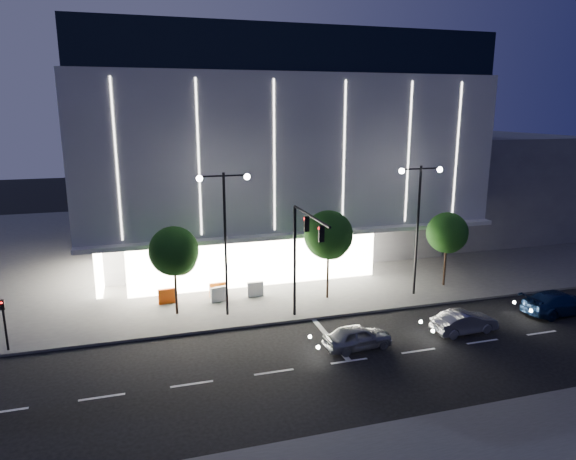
{
  "coord_description": "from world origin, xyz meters",
  "views": [
    {
      "loc": [
        -7.8,
        -23.68,
        12.63
      ],
      "look_at": [
        1.27,
        7.16,
        5.0
      ],
      "focal_mm": 32.0,
      "sensor_mm": 36.0,
      "label": 1
    }
  ],
  "objects_px": {
    "traffic_mast": "(302,245)",
    "street_lamp_east": "(419,211)",
    "barrier_d": "(218,294)",
    "barrier_c": "(218,290)",
    "car_lead": "(358,337)",
    "barrier_b": "(255,289)",
    "tree_right": "(447,235)",
    "car_second": "(464,322)",
    "street_lamp_west": "(225,223)",
    "barrier_a": "(167,296)",
    "ped_signal_far": "(4,319)",
    "car_third": "(559,303)",
    "tree_left": "(174,254)",
    "tree_mid": "(329,238)"
  },
  "relations": [
    {
      "from": "traffic_mast",
      "to": "street_lamp_east",
      "type": "relative_size",
      "value": 0.79
    },
    {
      "from": "street_lamp_west",
      "to": "barrier_c",
      "type": "distance_m",
      "value": 6.19
    },
    {
      "from": "street_lamp_east",
      "to": "ped_signal_far",
      "type": "distance_m",
      "value": 25.37
    },
    {
      "from": "car_third",
      "to": "barrier_a",
      "type": "relative_size",
      "value": 4.52
    },
    {
      "from": "ped_signal_far",
      "to": "tree_left",
      "type": "height_order",
      "value": "tree_left"
    },
    {
      "from": "tree_mid",
      "to": "barrier_b",
      "type": "xyz_separation_m",
      "value": [
        -4.65,
        1.61,
        -3.68
      ]
    },
    {
      "from": "tree_left",
      "to": "barrier_b",
      "type": "xyz_separation_m",
      "value": [
        5.35,
        1.61,
        -3.38
      ]
    },
    {
      "from": "barrier_a",
      "to": "barrier_d",
      "type": "distance_m",
      "value": 3.36
    },
    {
      "from": "ped_signal_far",
      "to": "barrier_b",
      "type": "height_order",
      "value": "ped_signal_far"
    },
    {
      "from": "car_second",
      "to": "barrier_b",
      "type": "xyz_separation_m",
      "value": [
        -10.34,
        8.79,
        0.01
      ]
    },
    {
      "from": "tree_mid",
      "to": "tree_right",
      "type": "bearing_deg",
      "value": -0.0
    },
    {
      "from": "barrier_d",
      "to": "tree_left",
      "type": "bearing_deg",
      "value": -169.22
    },
    {
      "from": "street_lamp_east",
      "to": "car_lead",
      "type": "bearing_deg",
      "value": -138.19
    },
    {
      "from": "street_lamp_west",
      "to": "street_lamp_east",
      "type": "xyz_separation_m",
      "value": [
        13.0,
        0.0,
        0.0
      ]
    },
    {
      "from": "barrier_d",
      "to": "street_lamp_west",
      "type": "bearing_deg",
      "value": -100.88
    },
    {
      "from": "tree_right",
      "to": "barrier_d",
      "type": "distance_m",
      "value": 16.58
    },
    {
      "from": "car_second",
      "to": "barrier_a",
      "type": "relative_size",
      "value": 3.54
    },
    {
      "from": "tree_right",
      "to": "barrier_d",
      "type": "height_order",
      "value": "tree_right"
    },
    {
      "from": "street_lamp_east",
      "to": "barrier_b",
      "type": "height_order",
      "value": "street_lamp_east"
    },
    {
      "from": "barrier_d",
      "to": "barrier_c",
      "type": "bearing_deg",
      "value": 69.86
    },
    {
      "from": "tree_left",
      "to": "tree_mid",
      "type": "distance_m",
      "value": 10.0
    },
    {
      "from": "tree_left",
      "to": "tree_right",
      "type": "relative_size",
      "value": 1.04
    },
    {
      "from": "traffic_mast",
      "to": "car_second",
      "type": "relative_size",
      "value": 1.81
    },
    {
      "from": "car_second",
      "to": "barrier_a",
      "type": "height_order",
      "value": "car_second"
    },
    {
      "from": "barrier_d",
      "to": "barrier_a",
      "type": "bearing_deg",
      "value": 154.96
    },
    {
      "from": "car_second",
      "to": "barrier_b",
      "type": "distance_m",
      "value": 13.57
    },
    {
      "from": "tree_mid",
      "to": "barrier_a",
      "type": "bearing_deg",
      "value": 169.57
    },
    {
      "from": "barrier_b",
      "to": "street_lamp_east",
      "type": "bearing_deg",
      "value": -13.49
    },
    {
      "from": "street_lamp_east",
      "to": "tree_mid",
      "type": "xyz_separation_m",
      "value": [
        -5.97,
        1.02,
        -1.62
      ]
    },
    {
      "from": "car_third",
      "to": "barrier_a",
      "type": "bearing_deg",
      "value": 68.16
    },
    {
      "from": "tree_left",
      "to": "car_second",
      "type": "xyz_separation_m",
      "value": [
        15.69,
        -7.18,
        -3.39
      ]
    },
    {
      "from": "car_second",
      "to": "barrier_d",
      "type": "xyz_separation_m",
      "value": [
        -12.9,
        8.54,
        0.01
      ]
    },
    {
      "from": "tree_left",
      "to": "car_third",
      "type": "distance_m",
      "value": 24.22
    },
    {
      "from": "barrier_c",
      "to": "ped_signal_far",
      "type": "bearing_deg",
      "value": -163.17
    },
    {
      "from": "ped_signal_far",
      "to": "tree_left",
      "type": "xyz_separation_m",
      "value": [
        9.03,
        2.52,
        2.15
      ]
    },
    {
      "from": "ped_signal_far",
      "to": "car_lead",
      "type": "distance_m",
      "value": 18.66
    },
    {
      "from": "car_lead",
      "to": "car_second",
      "type": "bearing_deg",
      "value": -94.17
    },
    {
      "from": "tree_right",
      "to": "barrier_c",
      "type": "height_order",
      "value": "tree_right"
    },
    {
      "from": "tree_left",
      "to": "tree_right",
      "type": "height_order",
      "value": "tree_left"
    },
    {
      "from": "barrier_b",
      "to": "car_lead",
      "type": "bearing_deg",
      "value": -67.42
    },
    {
      "from": "ped_signal_far",
      "to": "barrier_d",
      "type": "bearing_deg",
      "value": 18.19
    },
    {
      "from": "car_second",
      "to": "tree_mid",
      "type": "bearing_deg",
      "value": 35.01
    },
    {
      "from": "street_lamp_east",
      "to": "ped_signal_far",
      "type": "height_order",
      "value": "street_lamp_east"
    },
    {
      "from": "barrier_a",
      "to": "tree_right",
      "type": "bearing_deg",
      "value": -10.85
    },
    {
      "from": "street_lamp_west",
      "to": "barrier_c",
      "type": "relative_size",
      "value": 8.18
    },
    {
      "from": "street_lamp_west",
      "to": "traffic_mast",
      "type": "bearing_deg",
      "value": -33.65
    },
    {
      "from": "tree_mid",
      "to": "tree_right",
      "type": "height_order",
      "value": "tree_mid"
    },
    {
      "from": "ped_signal_far",
      "to": "barrier_b",
      "type": "xyz_separation_m",
      "value": [
        14.38,
        4.13,
        -1.24
      ]
    },
    {
      "from": "car_lead",
      "to": "barrier_b",
      "type": "bearing_deg",
      "value": 17.14
    },
    {
      "from": "car_lead",
      "to": "barrier_c",
      "type": "relative_size",
      "value": 3.47
    }
  ]
}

